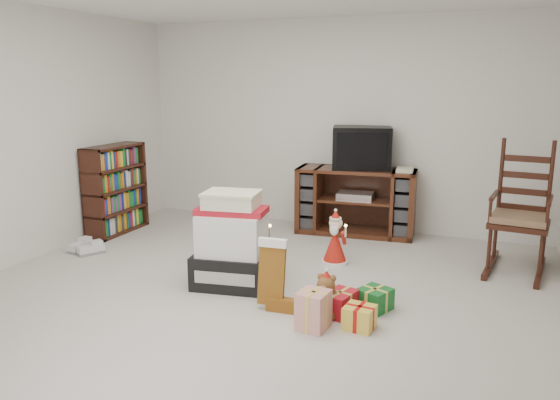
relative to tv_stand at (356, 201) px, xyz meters
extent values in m
cube|color=#BCB5AC|center=(-0.32, -2.23, -0.39)|extent=(5.00, 5.00, 0.01)
cube|color=silver|center=(-0.32, 0.27, 0.86)|extent=(5.00, 0.01, 2.50)
cube|color=silver|center=(-2.82, -2.23, 0.86)|extent=(0.01, 5.00, 2.50)
cube|color=#4C2315|center=(0.00, 0.00, 0.00)|extent=(1.39, 0.60, 0.78)
cube|color=silver|center=(0.00, -0.03, 0.07)|extent=(0.43, 0.32, 0.08)
cube|color=#33180E|center=(-2.65, -0.99, 0.13)|extent=(0.28, 0.85, 1.04)
cube|color=#33180E|center=(1.74, -0.72, 0.08)|extent=(0.57, 0.55, 0.05)
cube|color=brown|center=(1.74, -0.72, 0.13)|extent=(0.52, 0.51, 0.06)
cube|color=#33180E|center=(1.74, -0.49, 0.50)|extent=(0.44, 0.11, 0.79)
cube|color=#33180E|center=(1.74, -0.72, -0.36)|extent=(0.61, 0.90, 0.06)
cube|color=black|center=(-0.58, -2.04, -0.24)|extent=(0.72, 0.57, 0.30)
cube|color=silver|center=(-0.58, -2.04, 0.09)|extent=(0.61, 0.50, 0.36)
cube|color=#A9131F|center=(-0.58, -2.04, 0.29)|extent=(0.64, 0.41, 0.05)
cube|color=beige|center=(-0.58, -2.04, 0.38)|extent=(0.49, 0.40, 0.12)
cube|color=maroon|center=(-0.56, -1.81, -0.15)|extent=(0.39, 0.25, 0.47)
cube|color=black|center=(-0.56, -1.72, 0.15)|extent=(0.19, 0.06, 0.03)
ellipsoid|color=brown|center=(0.36, -2.31, -0.28)|extent=(0.22, 0.18, 0.23)
sphere|color=brown|center=(0.36, -2.34, -0.15)|extent=(0.14, 0.14, 0.14)
cone|color=#A71C12|center=(0.09, -1.14, -0.21)|extent=(0.25, 0.25, 0.36)
sphere|color=beige|center=(0.09, -1.14, 0.01)|extent=(0.12, 0.12, 0.12)
cone|color=#A71C12|center=(0.09, -1.14, 0.11)|extent=(0.11, 0.11, 0.09)
cylinder|color=silver|center=(0.22, -1.24, -0.02)|extent=(0.02, 0.02, 0.11)
cone|color=#A71C12|center=(-0.53, -1.57, -0.19)|extent=(0.28, 0.28, 0.40)
sphere|color=beige|center=(-0.53, -1.57, 0.06)|extent=(0.14, 0.14, 0.14)
cone|color=#A71C12|center=(-0.53, -1.57, 0.17)|extent=(0.12, 0.12, 0.10)
cylinder|color=silver|center=(-0.38, -1.68, 0.02)|extent=(0.02, 0.02, 0.12)
cube|color=silver|center=(-2.53, -1.78, -0.34)|extent=(0.14, 0.28, 0.10)
cube|color=silver|center=(-2.35, -1.78, -0.34)|extent=(0.24, 0.29, 0.10)
cube|color=#A9131F|center=(0.46, -2.32, -0.27)|extent=(0.24, 0.24, 0.24)
cube|color=#196628|center=(0.65, -2.08, -0.27)|extent=(0.24, 0.24, 0.24)
cube|color=yellow|center=(0.70, -2.46, -0.27)|extent=(0.24, 0.24, 0.24)
cube|color=silver|center=(0.42, -2.64, -0.27)|extent=(0.24, 0.24, 0.24)
cube|color=black|center=(0.04, 0.04, 0.63)|extent=(0.75, 0.61, 0.48)
cube|color=black|center=(0.04, -0.19, 0.63)|extent=(0.55, 0.16, 0.39)
camera|label=1|loc=(1.49, -6.11, 1.39)|focal=35.00mm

